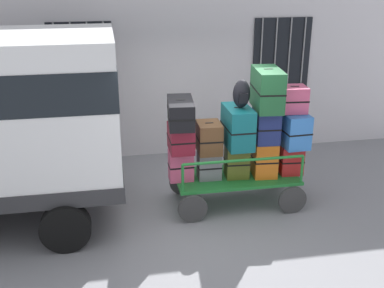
# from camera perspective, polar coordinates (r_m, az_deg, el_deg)

# --- Properties ---
(ground_plane) EXTENTS (40.00, 40.00, 0.00)m
(ground_plane) POSITION_cam_1_polar(r_m,az_deg,el_deg) (7.79, 0.83, -7.87)
(ground_plane) COLOR gray
(building_wall) EXTENTS (12.00, 0.38, 5.00)m
(building_wall) POSITION_cam_1_polar(r_m,az_deg,el_deg) (9.51, -2.24, 13.37)
(building_wall) COLOR silver
(building_wall) RESTS_ON ground
(luggage_cart) EXTENTS (2.08, 1.03, 0.51)m
(luggage_cart) POSITION_cam_1_polar(r_m,az_deg,el_deg) (7.84, 5.29, -4.53)
(luggage_cart) COLOR #1E722D
(luggage_cart) RESTS_ON ground
(cart_railing) EXTENTS (1.95, 0.90, 0.47)m
(cart_railing) POSITION_cam_1_polar(r_m,az_deg,el_deg) (7.64, 5.42, -1.23)
(cart_railing) COLOR #1E722D
(cart_railing) RESTS_ON luggage_cart
(suitcase_left_bottom) EXTENTS (0.39, 0.27, 0.51)m
(suitcase_left_bottom) POSITION_cam_1_polar(r_m,az_deg,el_deg) (7.50, -1.35, -2.58)
(suitcase_left_bottom) COLOR #CC4C72
(suitcase_left_bottom) RESTS_ON luggage_cart
(suitcase_left_middle) EXTENTS (0.38, 0.53, 0.42)m
(suitcase_left_middle) POSITION_cam_1_polar(r_m,az_deg,el_deg) (7.31, -1.36, 0.73)
(suitcase_left_middle) COLOR maroon
(suitcase_left_middle) RESTS_ON suitcase_left_bottom
(suitcase_left_top) EXTENTS (0.46, 0.82, 0.40)m
(suitcase_left_top) POSITION_cam_1_polar(r_m,az_deg,el_deg) (7.17, -1.38, 3.82)
(suitcase_left_top) COLOR black
(suitcase_left_top) RESTS_ON suitcase_left_middle
(suitcase_midleft_bottom) EXTENTS (0.38, 0.30, 0.44)m
(suitcase_midleft_bottom) POSITION_cam_1_polar(r_m,az_deg,el_deg) (7.58, 2.08, -2.61)
(suitcase_midleft_bottom) COLOR slate
(suitcase_midleft_bottom) RESTS_ON luggage_cart
(suitcase_midleft_middle) EXTENTS (0.39, 0.48, 0.49)m
(suitcase_midleft_middle) POSITION_cam_1_polar(r_m,az_deg,el_deg) (7.44, 2.07, 0.77)
(suitcase_midleft_middle) COLOR brown
(suitcase_midleft_middle) RESTS_ON suitcase_midleft_bottom
(suitcase_center_bottom) EXTENTS (0.39, 0.39, 0.52)m
(suitcase_center_bottom) POSITION_cam_1_polar(r_m,az_deg,el_deg) (7.67, 5.42, -2.07)
(suitcase_center_bottom) COLOR #4C5119
(suitcase_center_bottom) RESTS_ON luggage_cart
(suitcase_center_middle) EXTENTS (0.40, 0.71, 0.64)m
(suitcase_center_middle) POSITION_cam_1_polar(r_m,az_deg,el_deg) (7.47, 5.55, 2.08)
(suitcase_center_middle) COLOR #0F5960
(suitcase_center_middle) RESTS_ON suitcase_center_bottom
(suitcase_midright_bottom) EXTENTS (0.42, 0.60, 0.58)m
(suitcase_midright_bottom) POSITION_cam_1_polar(r_m,az_deg,el_deg) (7.81, 8.59, -1.53)
(suitcase_midright_bottom) COLOR orange
(suitcase_midright_bottom) RESTS_ON luggage_cart
(suitcase_midright_middle) EXTENTS (0.41, 0.53, 0.53)m
(suitcase_midright_middle) POSITION_cam_1_polar(r_m,az_deg,el_deg) (7.58, 8.93, 2.22)
(suitcase_midright_middle) COLOR navy
(suitcase_midright_middle) RESTS_ON suitcase_midright_bottom
(suitcase_midright_top) EXTENTS (0.47, 0.84, 0.64)m
(suitcase_midright_top) POSITION_cam_1_polar(r_m,az_deg,el_deg) (7.45, 9.09, 6.56)
(suitcase_midright_top) COLOR #194C28
(suitcase_midright_top) RESTS_ON suitcase_midright_middle
(suitcase_right_bottom) EXTENTS (0.41, 0.53, 0.48)m
(suitcase_right_bottom) POSITION_cam_1_polar(r_m,az_deg,el_deg) (7.99, 11.66, -1.60)
(suitcase_right_bottom) COLOR #B21E1E
(suitcase_right_bottom) RESTS_ON luggage_cart
(suitcase_right_middle) EXTENTS (0.43, 0.70, 0.55)m
(suitcase_right_middle) POSITION_cam_1_polar(r_m,az_deg,el_deg) (7.79, 12.01, 1.84)
(suitcase_right_middle) COLOR #3372C6
(suitcase_right_middle) RESTS_ON suitcase_right_bottom
(suitcase_right_top) EXTENTS (0.42, 0.42, 0.42)m
(suitcase_right_top) POSITION_cam_1_polar(r_m,az_deg,el_deg) (7.67, 12.21, 5.33)
(suitcase_right_top) COLOR #CC4C72
(suitcase_right_top) RESTS_ON suitcase_right_middle
(backpack) EXTENTS (0.27, 0.22, 0.44)m
(backpack) POSITION_cam_1_polar(r_m,az_deg,el_deg) (7.28, 6.01, 6.02)
(backpack) COLOR black
(backpack) RESTS_ON suitcase_center_middle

